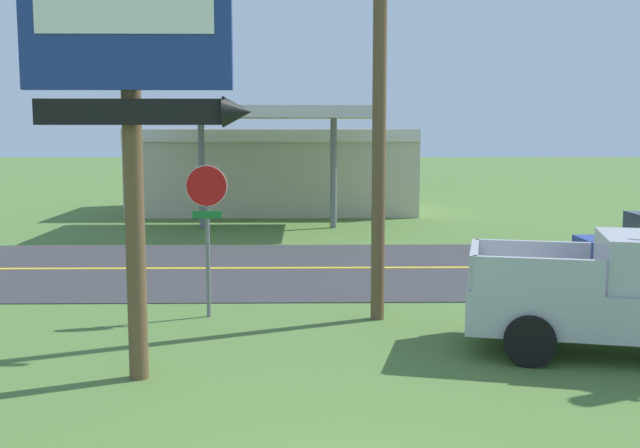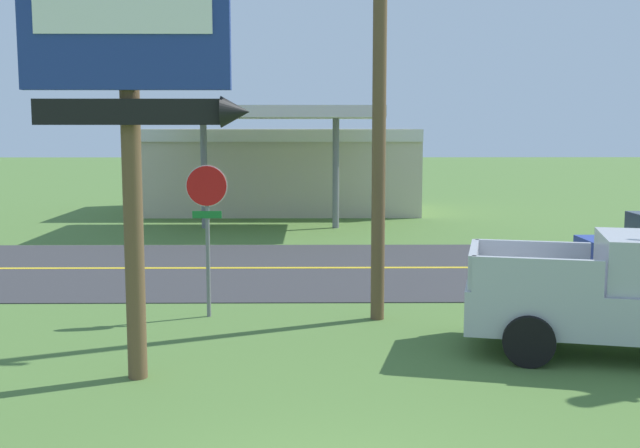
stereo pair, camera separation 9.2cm
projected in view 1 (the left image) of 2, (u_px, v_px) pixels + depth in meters
The scene contains 7 objects.
road_asphalt at pixel (317, 268), 20.06m from camera, with size 140.00×8.00×0.02m, color #333335.
road_centre_line at pixel (317, 268), 20.06m from camera, with size 126.00×0.20×0.01m, color gold.
motel_sign at pixel (132, 60), 10.59m from camera, with size 3.15×0.54×6.67m.
stop_sign at pixel (207, 213), 14.70m from camera, with size 0.80×0.08×2.95m.
utility_pole at pixel (380, 67), 14.20m from camera, with size 1.72×0.26×8.98m.
gas_station at pixel (274, 167), 33.59m from camera, with size 12.00×11.50×4.40m.
pickup_silver_parked_on_lawn at pixel (636, 296), 12.33m from camera, with size 5.51×3.12×1.96m.
Camera 1 is at (-0.25, -6.76, 3.65)m, focal length 43.17 mm.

